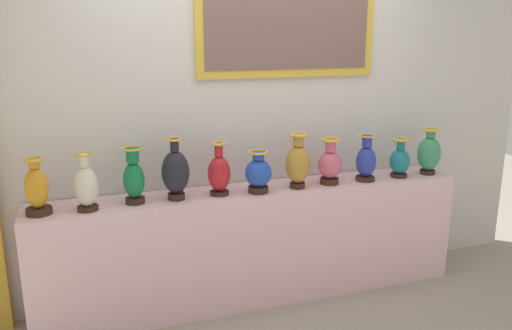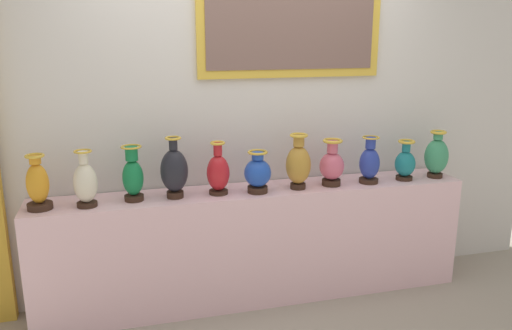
{
  "view_description": "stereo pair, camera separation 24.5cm",
  "coord_description": "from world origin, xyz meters",
  "px_view_note": "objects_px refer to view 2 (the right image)",
  "views": [
    {
      "loc": [
        -1.17,
        -3.34,
        1.94
      ],
      "look_at": [
        0.0,
        0.0,
        1.03
      ],
      "focal_mm": 36.03,
      "sensor_mm": 36.0,
      "label": 1
    },
    {
      "loc": [
        -0.93,
        -3.41,
        1.94
      ],
      "look_at": [
        0.0,
        0.0,
        1.03
      ],
      "focal_mm": 36.03,
      "sensor_mm": 36.0,
      "label": 2
    }
  ],
  "objects_px": {
    "vase_crimson": "(218,172)",
    "vase_rose": "(332,165)",
    "vase_amber": "(38,185)",
    "vase_ivory": "(85,183)",
    "vase_onyx": "(174,171)",
    "vase_sapphire": "(258,173)",
    "vase_cobalt": "(369,163)",
    "vase_teal": "(405,163)",
    "vase_jade": "(436,156)",
    "vase_emerald": "(133,176)",
    "vase_ochre": "(298,164)"
  },
  "relations": [
    {
      "from": "vase_onyx",
      "to": "vase_teal",
      "type": "relative_size",
      "value": 1.36
    },
    {
      "from": "vase_ivory",
      "to": "vase_onyx",
      "type": "bearing_deg",
      "value": 3.57
    },
    {
      "from": "vase_amber",
      "to": "vase_ochre",
      "type": "distance_m",
      "value": 1.74
    },
    {
      "from": "vase_sapphire",
      "to": "vase_jade",
      "type": "xyz_separation_m",
      "value": [
        1.44,
        0.02,
        0.03
      ]
    },
    {
      "from": "vase_rose",
      "to": "vase_sapphire",
      "type": "bearing_deg",
      "value": -177.31
    },
    {
      "from": "vase_rose",
      "to": "vase_teal",
      "type": "height_order",
      "value": "vase_rose"
    },
    {
      "from": "vase_emerald",
      "to": "vase_ochre",
      "type": "bearing_deg",
      "value": -1.65
    },
    {
      "from": "vase_sapphire",
      "to": "vase_teal",
      "type": "height_order",
      "value": "vase_teal"
    },
    {
      "from": "vase_ivory",
      "to": "vase_ochre",
      "type": "bearing_deg",
      "value": 0.46
    },
    {
      "from": "vase_onyx",
      "to": "vase_jade",
      "type": "xyz_separation_m",
      "value": [
        2.02,
        -0.02,
        -0.02
      ]
    },
    {
      "from": "vase_ivory",
      "to": "vase_jade",
      "type": "relative_size",
      "value": 1.01
    },
    {
      "from": "vase_ochre",
      "to": "vase_cobalt",
      "type": "xyz_separation_m",
      "value": [
        0.56,
        0.0,
        -0.03
      ]
    },
    {
      "from": "vase_crimson",
      "to": "vase_rose",
      "type": "distance_m",
      "value": 0.85
    },
    {
      "from": "vase_cobalt",
      "to": "vase_jade",
      "type": "xyz_separation_m",
      "value": [
        0.57,
        0.0,
        0.02
      ]
    },
    {
      "from": "vase_ochre",
      "to": "vase_emerald",
      "type": "bearing_deg",
      "value": 178.35
    },
    {
      "from": "vase_ochre",
      "to": "vase_jade",
      "type": "height_order",
      "value": "vase_ochre"
    },
    {
      "from": "vase_cobalt",
      "to": "vase_teal",
      "type": "bearing_deg",
      "value": 0.19
    },
    {
      "from": "vase_jade",
      "to": "vase_rose",
      "type": "bearing_deg",
      "value": 179.27
    },
    {
      "from": "vase_onyx",
      "to": "vase_ochre",
      "type": "relative_size",
      "value": 1.05
    },
    {
      "from": "vase_onyx",
      "to": "vase_rose",
      "type": "xyz_separation_m",
      "value": [
        1.15,
        -0.01,
        -0.04
      ]
    },
    {
      "from": "vase_amber",
      "to": "vase_sapphire",
      "type": "distance_m",
      "value": 1.44
    },
    {
      "from": "vase_ochre",
      "to": "vase_amber",
      "type": "bearing_deg",
      "value": 179.63
    },
    {
      "from": "vase_jade",
      "to": "vase_crimson",
      "type": "bearing_deg",
      "value": 179.24
    },
    {
      "from": "vase_crimson",
      "to": "vase_amber",
      "type": "bearing_deg",
      "value": -179.2
    },
    {
      "from": "vase_sapphire",
      "to": "vase_cobalt",
      "type": "xyz_separation_m",
      "value": [
        0.87,
        0.01,
        0.01
      ]
    },
    {
      "from": "vase_ochre",
      "to": "vase_rose",
      "type": "relative_size",
      "value": 1.16
    },
    {
      "from": "vase_amber",
      "to": "vase_jade",
      "type": "distance_m",
      "value": 2.88
    },
    {
      "from": "vase_amber",
      "to": "vase_teal",
      "type": "relative_size",
      "value": 1.16
    },
    {
      "from": "vase_onyx",
      "to": "vase_cobalt",
      "type": "height_order",
      "value": "vase_onyx"
    },
    {
      "from": "vase_onyx",
      "to": "vase_sapphire",
      "type": "height_order",
      "value": "vase_onyx"
    },
    {
      "from": "vase_emerald",
      "to": "vase_teal",
      "type": "xyz_separation_m",
      "value": [
        2.02,
        -0.03,
        -0.03
      ]
    },
    {
      "from": "vase_ivory",
      "to": "vase_onyx",
      "type": "xyz_separation_m",
      "value": [
        0.57,
        0.04,
        0.03
      ]
    },
    {
      "from": "vase_emerald",
      "to": "vase_ochre",
      "type": "relative_size",
      "value": 0.93
    },
    {
      "from": "vase_onyx",
      "to": "vase_sapphire",
      "type": "relative_size",
      "value": 1.41
    },
    {
      "from": "vase_rose",
      "to": "vase_onyx",
      "type": "bearing_deg",
      "value": 179.57
    },
    {
      "from": "vase_cobalt",
      "to": "vase_teal",
      "type": "relative_size",
      "value": 1.14
    },
    {
      "from": "vase_amber",
      "to": "vase_ivory",
      "type": "height_order",
      "value": "vase_ivory"
    },
    {
      "from": "vase_ivory",
      "to": "vase_emerald",
      "type": "distance_m",
      "value": 0.3
    },
    {
      "from": "vase_jade",
      "to": "vase_teal",
      "type": "bearing_deg",
      "value": -179.69
    },
    {
      "from": "vase_jade",
      "to": "vase_onyx",
      "type": "bearing_deg",
      "value": 179.44
    },
    {
      "from": "vase_crimson",
      "to": "vase_teal",
      "type": "height_order",
      "value": "vase_crimson"
    },
    {
      "from": "vase_cobalt",
      "to": "vase_teal",
      "type": "distance_m",
      "value": 0.3
    },
    {
      "from": "vase_ivory",
      "to": "vase_teal",
      "type": "xyz_separation_m",
      "value": [
        2.32,
        0.01,
        -0.02
      ]
    },
    {
      "from": "vase_ochre",
      "to": "vase_rose",
      "type": "xyz_separation_m",
      "value": [
        0.27,
        0.02,
        -0.03
      ]
    },
    {
      "from": "vase_emerald",
      "to": "vase_rose",
      "type": "height_order",
      "value": "vase_emerald"
    },
    {
      "from": "vase_rose",
      "to": "vase_jade",
      "type": "distance_m",
      "value": 0.87
    },
    {
      "from": "vase_sapphire",
      "to": "vase_emerald",
      "type": "bearing_deg",
      "value": 176.99
    },
    {
      "from": "vase_emerald",
      "to": "vase_jade",
      "type": "height_order",
      "value": "vase_emerald"
    },
    {
      "from": "vase_amber",
      "to": "vase_crimson",
      "type": "bearing_deg",
      "value": 0.8
    },
    {
      "from": "vase_ivory",
      "to": "vase_rose",
      "type": "distance_m",
      "value": 1.72
    }
  ]
}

